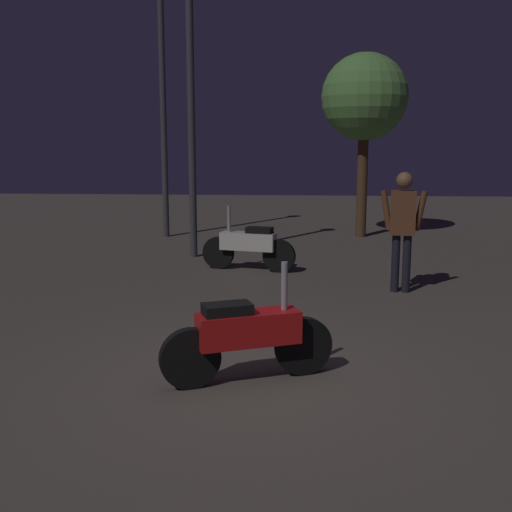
# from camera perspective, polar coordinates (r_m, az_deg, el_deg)

# --- Properties ---
(ground_plane) EXTENTS (40.00, 40.00, 0.00)m
(ground_plane) POSITION_cam_1_polar(r_m,az_deg,el_deg) (5.94, -0.39, -11.27)
(ground_plane) COLOR #4C443D
(motorcycle_red_foreground) EXTENTS (1.57, 0.72, 1.11)m
(motorcycle_red_foreground) POSITION_cam_1_polar(r_m,az_deg,el_deg) (5.77, -0.75, -7.32)
(motorcycle_red_foreground) COLOR black
(motorcycle_red_foreground) RESTS_ON ground_plane
(motorcycle_white_parked_left) EXTENTS (1.64, 0.51, 1.11)m
(motorcycle_white_parked_left) POSITION_cam_1_polar(r_m,az_deg,el_deg) (10.66, -0.69, 0.99)
(motorcycle_white_parked_left) COLOR black
(motorcycle_white_parked_left) RESTS_ON ground_plane
(person_rider_beside) EXTENTS (0.67, 0.29, 1.76)m
(person_rider_beside) POSITION_cam_1_polar(r_m,az_deg,el_deg) (9.28, 13.32, 3.17)
(person_rider_beside) COLOR black
(person_rider_beside) RESTS_ON ground_plane
(streetlamp_near) EXTENTS (0.36, 0.36, 5.62)m
(streetlamp_near) POSITION_cam_1_polar(r_m,az_deg,el_deg) (14.58, -8.58, 15.58)
(streetlamp_near) COLOR #38383D
(streetlamp_near) RESTS_ON ground_plane
(streetlamp_far) EXTENTS (0.36, 0.36, 5.27)m
(streetlamp_far) POSITION_cam_1_polar(r_m,az_deg,el_deg) (11.91, -6.02, 15.86)
(streetlamp_far) COLOR #38383D
(streetlamp_far) RESTS_ON ground_plane
(tree_left_bg) EXTENTS (1.94, 1.94, 4.15)m
(tree_left_bg) POSITION_cam_1_polar(r_m,az_deg,el_deg) (14.59, 9.94, 14.05)
(tree_left_bg) COLOR #4C331E
(tree_left_bg) RESTS_ON ground_plane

